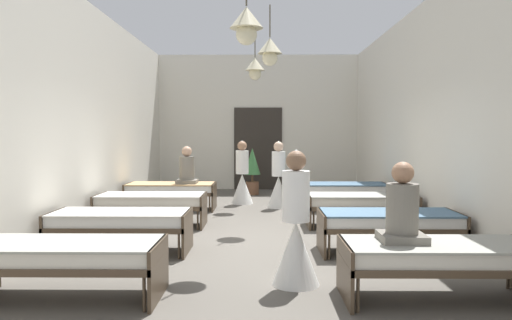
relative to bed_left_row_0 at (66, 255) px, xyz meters
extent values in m
cube|color=#59544C|center=(1.86, 2.85, -0.49)|extent=(6.41, 13.98, 0.10)
cube|color=silver|center=(1.86, 9.64, 1.53)|extent=(6.21, 0.20, 3.94)
cube|color=silver|center=(-1.15, 2.85, 1.53)|extent=(0.20, 13.38, 3.94)
cube|color=silver|center=(4.86, 2.85, 1.53)|extent=(0.20, 13.38, 3.94)
cube|color=#2D2823|center=(1.86, 9.52, 0.76)|extent=(1.40, 0.06, 2.40)
cone|color=beige|center=(1.76, 1.68, 2.73)|extent=(0.44, 0.44, 0.28)
sphere|color=beige|center=(1.76, 1.68, 2.51)|extent=(0.28, 0.28, 0.28)
cylinder|color=brown|center=(2.11, 4.02, 3.22)|extent=(0.02, 0.02, 0.57)
cone|color=beige|center=(2.11, 4.02, 2.78)|extent=(0.44, 0.44, 0.28)
sphere|color=beige|center=(2.11, 4.02, 2.56)|extent=(0.28, 0.28, 0.28)
cylinder|color=brown|center=(1.81, 6.36, 3.22)|extent=(0.02, 0.02, 0.57)
cone|color=beige|center=(1.81, 6.36, 2.78)|extent=(0.44, 0.44, 0.28)
sphere|color=beige|center=(1.81, 6.36, 2.56)|extent=(0.28, 0.28, 0.28)
cylinder|color=#473828|center=(0.87, -0.36, -0.27)|extent=(0.03, 0.03, 0.34)
cylinder|color=#473828|center=(0.87, 0.36, -0.27)|extent=(0.03, 0.03, 0.34)
cube|color=#473828|center=(0.00, 0.00, -0.06)|extent=(1.90, 0.84, 0.07)
cube|color=#473828|center=(0.93, 0.00, -0.15)|extent=(0.04, 0.84, 0.57)
cube|color=silver|center=(0.00, 0.00, 0.04)|extent=(1.82, 0.78, 0.14)
cube|color=#9E9E93|center=(0.00, 0.00, 0.12)|extent=(1.86, 0.82, 0.02)
cylinder|color=#473828|center=(2.84, -0.36, -0.27)|extent=(0.03, 0.03, 0.34)
cylinder|color=#473828|center=(2.84, 0.36, -0.27)|extent=(0.03, 0.03, 0.34)
cylinder|color=#473828|center=(4.58, 0.36, -0.27)|extent=(0.03, 0.03, 0.34)
cube|color=#473828|center=(3.71, 0.00, -0.06)|extent=(1.90, 0.84, 0.07)
cube|color=#473828|center=(2.78, 0.00, -0.15)|extent=(0.04, 0.84, 0.57)
cube|color=silver|center=(3.71, 0.00, 0.04)|extent=(1.82, 0.78, 0.14)
cube|color=#9E9E93|center=(3.71, 0.00, 0.12)|extent=(1.86, 0.82, 0.02)
cylinder|color=#473828|center=(-0.87, 1.54, -0.27)|extent=(0.03, 0.03, 0.34)
cylinder|color=#473828|center=(-0.87, 2.26, -0.27)|extent=(0.03, 0.03, 0.34)
cylinder|color=#473828|center=(0.87, 1.54, -0.27)|extent=(0.03, 0.03, 0.34)
cylinder|color=#473828|center=(0.87, 2.26, -0.27)|extent=(0.03, 0.03, 0.34)
cube|color=#473828|center=(0.00, 1.90, -0.06)|extent=(1.90, 0.84, 0.07)
cube|color=#473828|center=(-0.93, 1.90, -0.15)|extent=(0.04, 0.84, 0.57)
cube|color=#473828|center=(0.93, 1.90, -0.15)|extent=(0.04, 0.84, 0.57)
cube|color=white|center=(0.00, 1.90, 0.04)|extent=(1.82, 0.78, 0.14)
cube|color=beige|center=(0.00, 1.90, 0.12)|extent=(1.86, 0.82, 0.02)
cylinder|color=#473828|center=(2.84, 1.54, -0.27)|extent=(0.03, 0.03, 0.34)
cylinder|color=#473828|center=(2.84, 2.26, -0.27)|extent=(0.03, 0.03, 0.34)
cylinder|color=#473828|center=(4.58, 1.54, -0.27)|extent=(0.03, 0.03, 0.34)
cylinder|color=#473828|center=(4.58, 2.26, -0.27)|extent=(0.03, 0.03, 0.34)
cube|color=#473828|center=(3.71, 1.90, -0.06)|extent=(1.90, 0.84, 0.07)
cube|color=#473828|center=(2.78, 1.90, -0.15)|extent=(0.04, 0.84, 0.57)
cube|color=#473828|center=(4.64, 1.90, -0.15)|extent=(0.04, 0.84, 0.57)
cube|color=white|center=(3.71, 1.90, 0.04)|extent=(1.82, 0.78, 0.14)
cube|color=slate|center=(3.71, 1.90, 0.12)|extent=(1.86, 0.82, 0.02)
cylinder|color=#473828|center=(-0.87, 3.44, -0.27)|extent=(0.03, 0.03, 0.34)
cylinder|color=#473828|center=(-0.87, 4.16, -0.27)|extent=(0.03, 0.03, 0.34)
cylinder|color=#473828|center=(0.87, 3.44, -0.27)|extent=(0.03, 0.03, 0.34)
cylinder|color=#473828|center=(0.87, 4.16, -0.27)|extent=(0.03, 0.03, 0.34)
cube|color=#473828|center=(0.00, 3.80, -0.06)|extent=(1.90, 0.84, 0.07)
cube|color=#473828|center=(-0.93, 3.80, -0.15)|extent=(0.04, 0.84, 0.57)
cube|color=#473828|center=(0.93, 3.80, -0.15)|extent=(0.04, 0.84, 0.57)
cube|color=silver|center=(0.00, 3.80, 0.04)|extent=(1.82, 0.78, 0.14)
cube|color=beige|center=(0.00, 3.80, 0.12)|extent=(1.86, 0.82, 0.02)
cylinder|color=#473828|center=(2.84, 3.44, -0.27)|extent=(0.03, 0.03, 0.34)
cylinder|color=#473828|center=(2.84, 4.16, -0.27)|extent=(0.03, 0.03, 0.34)
cylinder|color=#473828|center=(4.58, 3.44, -0.27)|extent=(0.03, 0.03, 0.34)
cylinder|color=#473828|center=(4.58, 4.16, -0.27)|extent=(0.03, 0.03, 0.34)
cube|color=#473828|center=(3.71, 3.80, -0.06)|extent=(1.90, 0.84, 0.07)
cube|color=#473828|center=(2.78, 3.80, -0.15)|extent=(0.04, 0.84, 0.57)
cube|color=#473828|center=(4.64, 3.80, -0.15)|extent=(0.04, 0.84, 0.57)
cube|color=silver|center=(3.71, 3.80, 0.04)|extent=(1.82, 0.78, 0.14)
cube|color=#9E9E93|center=(3.71, 3.80, 0.12)|extent=(1.86, 0.82, 0.02)
cylinder|color=#473828|center=(-0.87, 5.34, -0.27)|extent=(0.03, 0.03, 0.34)
cylinder|color=#473828|center=(-0.87, 6.06, -0.27)|extent=(0.03, 0.03, 0.34)
cylinder|color=#473828|center=(0.87, 5.34, -0.27)|extent=(0.03, 0.03, 0.34)
cylinder|color=#473828|center=(0.87, 6.06, -0.27)|extent=(0.03, 0.03, 0.34)
cube|color=#473828|center=(0.00, 5.70, -0.06)|extent=(1.90, 0.84, 0.07)
cube|color=#473828|center=(-0.93, 5.70, -0.15)|extent=(0.04, 0.84, 0.57)
cube|color=#473828|center=(0.93, 5.70, -0.15)|extent=(0.04, 0.84, 0.57)
cube|color=white|center=(0.00, 5.70, 0.04)|extent=(1.82, 0.78, 0.14)
cube|color=tan|center=(0.00, 5.70, 0.12)|extent=(1.86, 0.82, 0.02)
cylinder|color=#473828|center=(2.84, 5.34, -0.27)|extent=(0.03, 0.03, 0.34)
cylinder|color=#473828|center=(2.84, 6.06, -0.27)|extent=(0.03, 0.03, 0.34)
cylinder|color=#473828|center=(4.58, 5.34, -0.27)|extent=(0.03, 0.03, 0.34)
cylinder|color=#473828|center=(4.58, 6.06, -0.27)|extent=(0.03, 0.03, 0.34)
cube|color=#473828|center=(3.71, 5.70, -0.06)|extent=(1.90, 0.84, 0.07)
cube|color=#473828|center=(2.78, 5.70, -0.15)|extent=(0.04, 0.84, 0.57)
cube|color=#473828|center=(4.64, 5.70, -0.15)|extent=(0.04, 0.84, 0.57)
cube|color=white|center=(3.71, 5.70, 0.04)|extent=(1.82, 0.78, 0.14)
cube|color=slate|center=(3.71, 5.70, 0.12)|extent=(1.86, 0.82, 0.02)
cone|color=white|center=(1.50, 6.60, -0.09)|extent=(0.52, 0.52, 0.70)
cylinder|color=white|center=(1.50, 6.60, 0.54)|extent=(0.30, 0.30, 0.55)
sphere|color=#A87A5B|center=(1.50, 6.60, 0.92)|extent=(0.22, 0.22, 0.22)
cone|color=white|center=(1.50, 6.60, 1.00)|extent=(0.18, 0.18, 0.10)
cone|color=white|center=(2.33, 0.48, -0.09)|extent=(0.52, 0.52, 0.70)
cylinder|color=white|center=(2.33, 0.48, 0.54)|extent=(0.30, 0.30, 0.55)
sphere|color=#846047|center=(2.33, 0.48, 0.92)|extent=(0.22, 0.22, 0.22)
cone|color=white|center=(2.33, 0.48, 1.00)|extent=(0.18, 0.18, 0.10)
cone|color=white|center=(2.34, 6.01, -0.09)|extent=(0.52, 0.52, 0.70)
cylinder|color=white|center=(2.34, 6.01, 0.54)|extent=(0.30, 0.30, 0.55)
sphere|color=beige|center=(2.34, 6.01, 0.92)|extent=(0.22, 0.22, 0.22)
cone|color=white|center=(2.34, 6.01, 1.00)|extent=(0.18, 0.18, 0.10)
cylinder|color=slate|center=(3.36, 0.07, 0.43)|extent=(0.32, 0.32, 0.58)
cube|color=slate|center=(3.36, 0.07, 0.18)|extent=(0.44, 0.44, 0.08)
sphere|color=#A87A5B|center=(3.36, 0.07, 0.83)|extent=(0.22, 0.22, 0.22)
cylinder|color=slate|center=(0.35, 5.67, 0.43)|extent=(0.32, 0.32, 0.58)
cube|color=slate|center=(0.35, 5.67, 0.18)|extent=(0.44, 0.44, 0.08)
sphere|color=tan|center=(0.35, 5.67, 0.83)|extent=(0.22, 0.22, 0.22)
cylinder|color=brown|center=(1.71, 8.27, -0.26)|extent=(0.35, 0.35, 0.35)
cylinder|color=brown|center=(1.71, 8.27, 0.01)|extent=(0.06, 0.06, 0.20)
cone|color=#3D7A42|center=(1.71, 8.27, 0.46)|extent=(0.44, 0.44, 0.70)
camera|label=1|loc=(1.95, -4.78, 1.22)|focal=34.20mm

